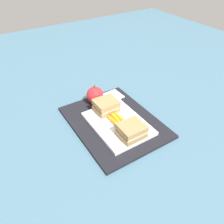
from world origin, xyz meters
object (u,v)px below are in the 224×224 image
at_px(food_tray, 118,123).
at_px(sandwich_half_right, 106,106).
at_px(paper_napkin, 113,96).
at_px(sandwich_half_left, 131,130).
at_px(carrot_sticks_bundle, 118,121).
at_px(apple, 95,95).

bearing_deg(food_tray, sandwich_half_right, 0.00).
relative_size(sandwich_half_right, paper_napkin, 1.14).
bearing_deg(sandwich_half_left, paper_napkin, -19.11).
height_order(sandwich_half_right, carrot_sticks_bundle, sandwich_half_right).
xyz_separation_m(carrot_sticks_bundle, paper_napkin, (0.16, -0.08, -0.02)).
distance_m(sandwich_half_right, paper_napkin, 0.12).
bearing_deg(carrot_sticks_bundle, food_tray, 15.03).
distance_m(apple, paper_napkin, 0.09).
bearing_deg(carrot_sticks_bundle, apple, 0.35).
bearing_deg(sandwich_half_right, paper_napkin, -45.16).
bearing_deg(paper_napkin, food_tray, 152.74).
distance_m(food_tray, paper_napkin, 0.18).
height_order(sandwich_half_right, paper_napkin, sandwich_half_right).
bearing_deg(apple, carrot_sticks_bundle, -179.65).
bearing_deg(food_tray, sandwich_half_left, 180.00).
xyz_separation_m(food_tray, sandwich_half_left, (-0.08, 0.00, 0.03)).
xyz_separation_m(sandwich_half_left, carrot_sticks_bundle, (0.08, -0.00, -0.01)).
bearing_deg(sandwich_half_left, carrot_sticks_bundle, -0.14).
height_order(sandwich_half_left, carrot_sticks_bundle, sandwich_half_left).
distance_m(food_tray, sandwich_half_right, 0.08).
relative_size(food_tray, sandwich_half_right, 2.88).
relative_size(sandwich_half_right, carrot_sticks_bundle, 1.02).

